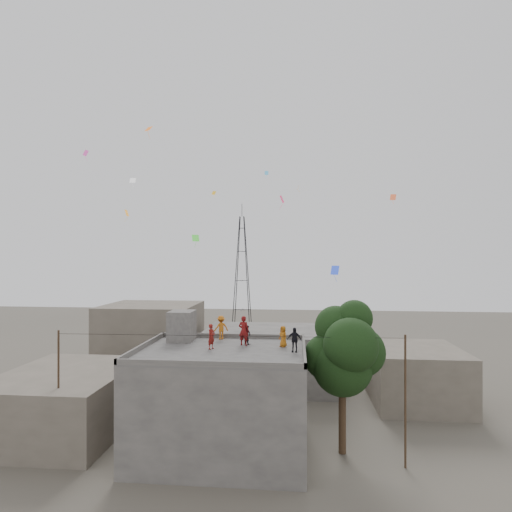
{
  "coord_description": "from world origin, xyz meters",
  "views": [
    {
      "loc": [
        4.52,
        -25.44,
        11.71
      ],
      "look_at": [
        1.99,
        0.75,
        11.78
      ],
      "focal_mm": 30.0,
      "sensor_mm": 36.0,
      "label": 1
    }
  ],
  "objects_px": {
    "person_dark_adult": "(294,340)",
    "transmission_tower": "(242,274)",
    "stair_head_box": "(182,326)",
    "tree": "(345,351)",
    "person_red_adult": "(244,331)"
  },
  "relations": [
    {
      "from": "tree",
      "to": "person_dark_adult",
      "type": "xyz_separation_m",
      "value": [
        -3.02,
        -0.65,
        0.72
      ]
    },
    {
      "from": "transmission_tower",
      "to": "person_red_adult",
      "type": "xyz_separation_m",
      "value": [
        5.12,
        -38.46,
        -2.03
      ]
    },
    {
      "from": "transmission_tower",
      "to": "person_red_adult",
      "type": "bearing_deg",
      "value": -82.42
    },
    {
      "from": "tree",
      "to": "person_red_adult",
      "type": "height_order",
      "value": "tree"
    },
    {
      "from": "transmission_tower",
      "to": "tree",
      "type": "bearing_deg",
      "value": -73.91
    },
    {
      "from": "stair_head_box",
      "to": "transmission_tower",
      "type": "bearing_deg",
      "value": 91.23
    },
    {
      "from": "transmission_tower",
      "to": "person_dark_adult",
      "type": "distance_m",
      "value": 40.98
    },
    {
      "from": "tree",
      "to": "person_dark_adult",
      "type": "bearing_deg",
      "value": -167.83
    },
    {
      "from": "transmission_tower",
      "to": "person_dark_adult",
      "type": "bearing_deg",
      "value": -78.23
    },
    {
      "from": "stair_head_box",
      "to": "tree",
      "type": "bearing_deg",
      "value": -10.74
    },
    {
      "from": "tree",
      "to": "transmission_tower",
      "type": "xyz_separation_m",
      "value": [
        -11.37,
        39.4,
        2.97
      ]
    },
    {
      "from": "person_dark_adult",
      "to": "transmission_tower",
      "type": "bearing_deg",
      "value": 111.47
    },
    {
      "from": "person_red_adult",
      "to": "person_dark_adult",
      "type": "xyz_separation_m",
      "value": [
        3.22,
        -1.59,
        -0.21
      ]
    },
    {
      "from": "stair_head_box",
      "to": "tree",
      "type": "xyz_separation_m",
      "value": [
        10.57,
        -2.0,
        -1.0
      ]
    },
    {
      "from": "person_red_adult",
      "to": "person_dark_adult",
      "type": "distance_m",
      "value": 3.6
    }
  ]
}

